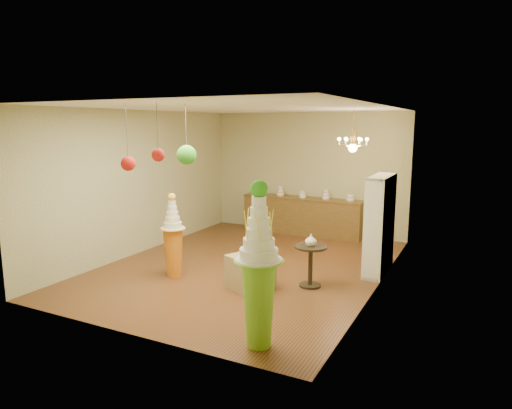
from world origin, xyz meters
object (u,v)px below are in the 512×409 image
at_px(pedestal_orange, 173,245).
at_px(round_table, 310,260).
at_px(sideboard, 302,215).
at_px(pedestal_green, 259,282).

bearing_deg(pedestal_orange, round_table, 14.45).
height_order(sideboard, round_table, sideboard).
bearing_deg(round_table, pedestal_green, -86.00).
relative_size(pedestal_green, pedestal_orange, 1.36).
height_order(pedestal_orange, sideboard, pedestal_orange).
relative_size(pedestal_orange, sideboard, 0.50).
xyz_separation_m(pedestal_green, round_table, (-0.16, 2.28, -0.37)).
height_order(pedestal_orange, round_table, pedestal_orange).
distance_m(pedestal_orange, sideboard, 4.18).
xyz_separation_m(sideboard, round_table, (1.48, -3.47, -0.02)).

